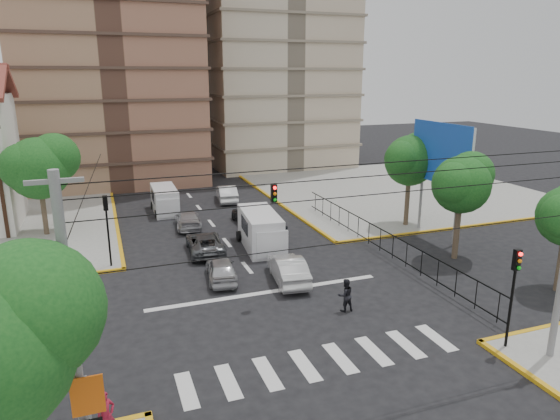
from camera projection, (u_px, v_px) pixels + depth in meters
name	position (u px, v px, depth m)	size (l,w,h in m)	color
ground	(274.00, 301.00, 25.96)	(160.00, 160.00, 0.00)	black
sidewalk_ne	(394.00, 190.00, 50.68)	(26.00, 26.00, 0.15)	gray
crosswalk_stripes	(323.00, 362.00, 20.53)	(12.00, 2.40, 0.01)	silver
stop_line	(267.00, 292.00, 27.05)	(13.00, 0.40, 0.01)	silver
park_fence	(380.00, 253.00, 33.02)	(0.10, 22.50, 1.66)	black
billboard	(441.00, 155.00, 34.60)	(0.36, 6.20, 8.10)	slate
tree_park_a	(463.00, 182.00, 30.80)	(4.41, 3.60, 6.83)	#473828
tree_park_c	(411.00, 158.00, 37.39)	(4.65, 3.80, 7.25)	#473828
tree_tudor	(40.00, 165.00, 35.15)	(5.39, 4.40, 7.43)	#473828
traffic_light_se	(514.00, 282.00, 20.66)	(0.28, 0.22, 4.40)	black
traffic_light_nw	(107.00, 219.00, 29.63)	(0.28, 0.22, 4.40)	black
traffic_light_hanging	(289.00, 201.00, 22.56)	(18.00, 9.12, 0.92)	black
utility_pole_sw	(72.00, 328.00, 13.57)	(1.40, 0.28, 9.00)	slate
district_sign	(89.00, 405.00, 14.03)	(0.90, 0.12, 3.20)	slate
van_right_lane	(261.00, 232.00, 33.53)	(2.67, 5.66, 2.47)	silver
van_left_lane	(165.00, 201.00, 42.20)	(2.04, 4.84, 2.17)	silver
car_silver_front_left	(221.00, 269.00, 28.48)	(1.59, 3.95, 1.34)	#AFAFB3
car_white_front_right	(288.00, 269.00, 28.29)	(1.61, 4.62, 1.52)	silver
car_grey_mid_left	(205.00, 243.00, 32.90)	(2.20, 4.78, 1.33)	#55585C
car_silver_rear_left	(188.00, 219.00, 38.27)	(1.83, 4.50, 1.31)	#B0B0B5
car_darkgrey_mid_right	(248.00, 215.00, 39.11)	(1.82, 4.53, 1.54)	#262629
car_white_rear_right	(227.00, 193.00, 46.11)	(1.62, 4.65, 1.53)	white
pedestrian_sw_corner	(106.00, 417.00, 15.68)	(0.65, 0.42, 1.77)	maroon
pedestrian_crosswalk	(345.00, 295.00, 24.72)	(0.83, 0.65, 1.71)	black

